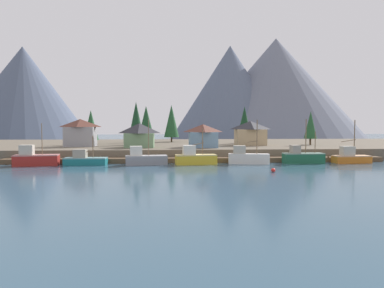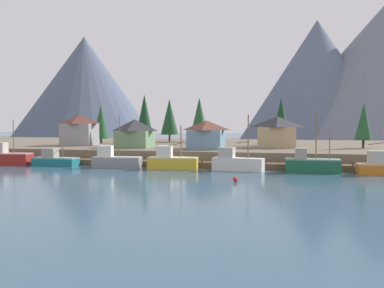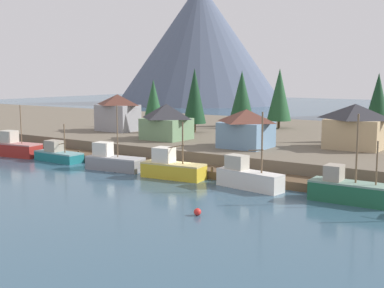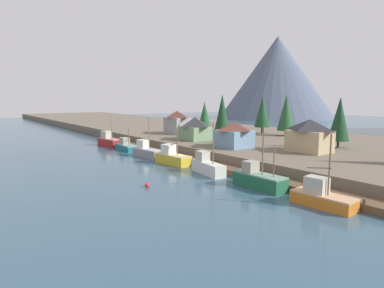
{
  "view_description": "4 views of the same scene",
  "coord_description": "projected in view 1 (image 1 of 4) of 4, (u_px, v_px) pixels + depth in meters",
  "views": [
    {
      "loc": [
        -5.86,
        -71.26,
        7.96
      ],
      "look_at": [
        -1.03,
        1.55,
        3.91
      ],
      "focal_mm": 32.44,
      "sensor_mm": 36.0,
      "label": 1
    },
    {
      "loc": [
        18.6,
        -68.41,
        7.79
      ],
      "look_at": [
        1.53,
        3.32,
        3.91
      ],
      "focal_mm": 39.14,
      "sensor_mm": 36.0,
      "label": 2
    },
    {
      "loc": [
        36.97,
        -52.47,
        13.03
      ],
      "look_at": [
        -1.02,
        3.0,
        3.78
      ],
      "focal_mm": 47.17,
      "sensor_mm": 36.0,
      "label": 3
    },
    {
      "loc": [
        53.04,
        -37.17,
        12.93
      ],
      "look_at": [
        -1.99,
        3.9,
        3.4
      ],
      "focal_mm": 30.5,
      "sensor_mm": 36.0,
      "label": 4
    }
  ],
  "objects": [
    {
      "name": "house_grey",
      "position": [
        80.0,
        132.0,
        87.42
      ],
      "size": [
        7.61,
        5.48,
        6.91
      ],
      "color": "gray",
      "rests_on": "shoreline_bank"
    },
    {
      "name": "mountain_east_peak",
      "position": [
        275.0,
        89.0,
        207.27
      ],
      "size": [
        102.19,
        102.19,
        59.22
      ],
      "primitive_type": "cone",
      "color": "slate",
      "rests_on": "ground_plane"
    },
    {
      "name": "fishing_boat_red",
      "position": [
        35.0,
        158.0,
        67.41
      ],
      "size": [
        8.51,
        4.07,
        8.25
      ],
      "rotation": [
        0.0,
        0.0,
        0.14
      ],
      "color": "maroon",
      "rests_on": "ground_plane"
    },
    {
      "name": "fishing_boat_orange",
      "position": [
        351.0,
        157.0,
        72.12
      ],
      "size": [
        7.61,
        3.2,
        8.96
      ],
      "rotation": [
        0.0,
        0.0,
        0.05
      ],
      "color": "#CC6B1E",
      "rests_on": "ground_plane"
    },
    {
      "name": "conifer_back_left",
      "position": [
        91.0,
        125.0,
        97.63
      ],
      "size": [
        4.19,
        4.19,
        9.57
      ],
      "color": "#4C3823",
      "rests_on": "shoreline_bank"
    },
    {
      "name": "conifer_mid_right",
      "position": [
        146.0,
        121.0,
        108.86
      ],
      "size": [
        4.68,
        4.68,
        11.4
      ],
      "color": "#4C3823",
      "rests_on": "shoreline_bank"
    },
    {
      "name": "shoreline_bank",
      "position": [
        189.0,
        147.0,
        103.64
      ],
      "size": [
        400.0,
        56.0,
        2.5
      ],
      "primitive_type": "cube",
      "color": "#665B4C",
      "rests_on": "ground_plane"
    },
    {
      "name": "fishing_boat_green",
      "position": [
        302.0,
        157.0,
        71.59
      ],
      "size": [
        8.23,
        2.93,
        9.16
      ],
      "rotation": [
        0.0,
        0.0,
        0.02
      ],
      "color": "#1E5B3D",
      "rests_on": "ground_plane"
    },
    {
      "name": "mountain_west_peak",
      "position": [
        24.0,
        93.0,
        206.47
      ],
      "size": [
        76.52,
        76.52,
        54.36
      ],
      "primitive_type": "cone",
      "color": "#4C566B",
      "rests_on": "ground_plane"
    },
    {
      "name": "ground_plane",
      "position": [
        191.0,
        157.0,
        91.78
      ],
      "size": [
        400.0,
        400.0,
        1.0
      ],
      "primitive_type": "cube",
      "color": "#335166"
    },
    {
      "name": "mountain_central_peak",
      "position": [
        230.0,
        92.0,
        199.6
      ],
      "size": [
        68.35,
        68.35,
        53.22
      ],
      "primitive_type": "cone",
      "color": "slate",
      "rests_on": "ground_plane"
    },
    {
      "name": "fishing_boat_teal",
      "position": [
        85.0,
        160.0,
        68.64
      ],
      "size": [
        8.25,
        3.01,
        5.79
      ],
      "rotation": [
        0.0,
        0.0,
        -0.03
      ],
      "color": "#196B70",
      "rests_on": "ground_plane"
    },
    {
      "name": "house_green",
      "position": [
        140.0,
        135.0,
        83.66
      ],
      "size": [
        7.26,
        6.35,
        5.85
      ],
      "color": "#6B8E66",
      "rests_on": "shoreline_bank"
    },
    {
      "name": "dock",
      "position": [
        197.0,
        160.0,
        73.78
      ],
      "size": [
        80.0,
        4.0,
        1.6
      ],
      "color": "brown",
      "rests_on": "ground_plane"
    },
    {
      "name": "conifer_mid_left",
      "position": [
        171.0,
        121.0,
        110.22
      ],
      "size": [
        4.78,
        4.78,
        11.78
      ],
      "color": "#4C3823",
      "rests_on": "shoreline_bank"
    },
    {
      "name": "conifer_back_right",
      "position": [
        244.0,
        122.0,
        101.74
      ],
      "size": [
        4.35,
        4.35,
        10.86
      ],
      "color": "#4C3823",
      "rests_on": "shoreline_bank"
    },
    {
      "name": "fishing_boat_grey",
      "position": [
        145.0,
        159.0,
        68.95
      ],
      "size": [
        8.48,
        3.84,
        8.98
      ],
      "rotation": [
        0.0,
        0.0,
        0.13
      ],
      "color": "gray",
      "rests_on": "ground_plane"
    },
    {
      "name": "channel_buoy",
      "position": [
        273.0,
        170.0,
        58.11
      ],
      "size": [
        0.7,
        0.7,
        0.7
      ],
      "primitive_type": "sphere",
      "color": "red",
      "rests_on": "ground_plane"
    },
    {
      "name": "house_blue",
      "position": [
        203.0,
        136.0,
        83.68
      ],
      "size": [
        6.92,
        6.59,
        5.6
      ],
      "color": "#6689A8",
      "rests_on": "shoreline_bank"
    },
    {
      "name": "house_tan",
      "position": [
        250.0,
        133.0,
        92.14
      ],
      "size": [
        8.03,
        5.97,
        6.45
      ],
      "color": "tan",
      "rests_on": "shoreline_bank"
    },
    {
      "name": "conifer_near_left",
      "position": [
        136.0,
        120.0,
        94.16
      ],
      "size": [
        4.19,
        4.19,
        11.73
      ],
      "color": "#4C3823",
      "rests_on": "shoreline_bank"
    },
    {
      "name": "fishing_boat_yellow",
      "position": [
        195.0,
        158.0,
        69.71
      ],
      "size": [
        8.44,
        3.67,
        7.2
      ],
      "rotation": [
        0.0,
        0.0,
        0.11
      ],
      "color": "gold",
      "rests_on": "ground_plane"
    },
    {
      "name": "conifer_near_right",
      "position": [
        311.0,
        125.0,
        94.35
      ],
      "size": [
        3.44,
        3.44,
        9.21
      ],
      "color": "#4C3823",
      "rests_on": "shoreline_bank"
    },
    {
      "name": "fishing_boat_white",
      "position": [
        247.0,
        157.0,
        70.63
      ],
      "size": [
        8.43,
        3.42,
        8.96
      ],
      "rotation": [
        0.0,
        0.0,
        -0.15
      ],
      "color": "silver",
      "rests_on": "ground_plane"
    }
  ]
}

